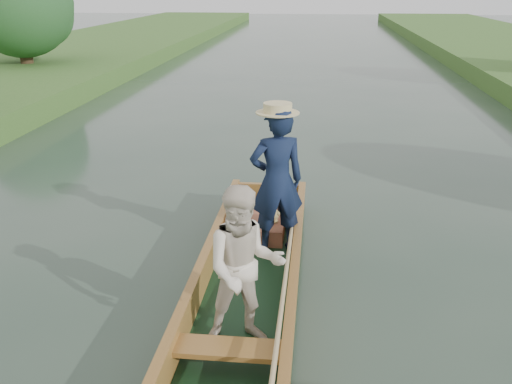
# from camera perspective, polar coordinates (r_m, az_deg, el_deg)

# --- Properties ---
(ground) EXTENTS (120.00, 120.00, 0.00)m
(ground) POSITION_cam_1_polar(r_m,az_deg,el_deg) (6.66, -0.56, -9.49)
(ground) COLOR #283D30
(ground) RESTS_ON ground
(trees_far) EXTENTS (22.92, 15.71, 4.43)m
(trees_far) POSITION_cam_1_polar(r_m,az_deg,el_deg) (14.94, 0.63, 17.00)
(trees_far) COLOR #47331E
(trees_far) RESTS_ON ground
(punt) EXTENTS (1.18, 5.05, 1.96)m
(punt) POSITION_cam_1_polar(r_m,az_deg,el_deg) (6.34, 0.09, -4.93)
(punt) COLOR black
(punt) RESTS_ON ground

